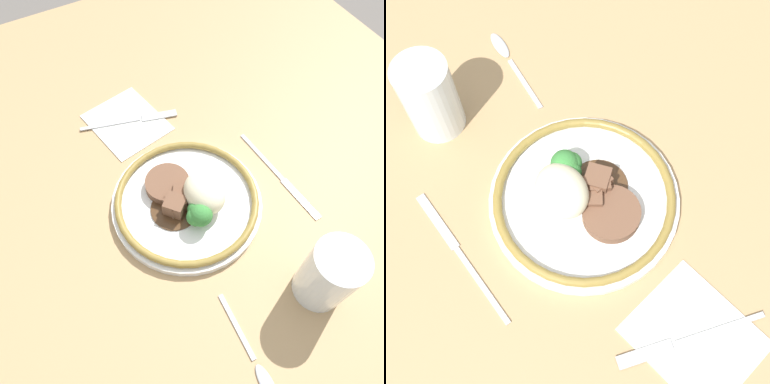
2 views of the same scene
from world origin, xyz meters
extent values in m
plane|color=#5B5651|center=(0.00, 0.00, 0.00)|extent=(8.00, 8.00, 0.00)
cube|color=tan|center=(0.00, 0.00, 0.02)|extent=(1.33, 1.21, 0.04)
cube|color=silver|center=(-0.24, -0.01, 0.04)|extent=(0.17, 0.15, 0.00)
cylinder|color=white|center=(-0.02, 0.00, 0.05)|extent=(0.25, 0.25, 0.01)
torus|color=olive|center=(-0.02, 0.00, 0.06)|extent=(0.24, 0.24, 0.01)
ellipsoid|color=beige|center=(-0.01, 0.02, 0.08)|extent=(0.08, 0.06, 0.06)
cylinder|color=brown|center=(-0.06, -0.02, 0.06)|extent=(0.07, 0.07, 0.02)
cylinder|color=#472D19|center=(-0.02, -0.02, 0.05)|extent=(0.08, 0.08, 0.00)
cube|color=brown|center=(-0.03, -0.01, 0.06)|extent=(0.03, 0.03, 0.03)
cube|color=brown|center=(-0.02, -0.02, 0.07)|extent=(0.04, 0.04, 0.03)
cube|color=brown|center=(-0.01, -0.02, 0.07)|extent=(0.04, 0.04, 0.03)
cube|color=brown|center=(-0.02, -0.02, 0.07)|extent=(0.03, 0.03, 0.03)
cylinder|color=#669E51|center=(0.01, 0.00, 0.06)|extent=(0.01, 0.01, 0.01)
sphere|color=#387F38|center=(0.01, 0.00, 0.08)|extent=(0.03, 0.03, 0.03)
cylinder|color=#669E51|center=(0.02, -0.01, 0.06)|extent=(0.01, 0.01, 0.01)
sphere|color=#387F38|center=(0.02, -0.01, 0.08)|extent=(0.03, 0.03, 0.03)
cylinder|color=#669E51|center=(0.03, 0.00, 0.06)|extent=(0.01, 0.01, 0.01)
sphere|color=#387F38|center=(0.03, 0.00, 0.08)|extent=(0.04, 0.04, 0.04)
cylinder|color=#F4AD19|center=(0.20, 0.10, 0.08)|extent=(0.06, 0.06, 0.09)
cylinder|color=white|center=(0.20, 0.10, 0.10)|extent=(0.07, 0.07, 0.12)
cube|color=#B7B7BC|center=(-0.25, -0.04, 0.04)|extent=(0.04, 0.11, 0.00)
cube|color=#B7B7BC|center=(-0.22, 0.05, 0.04)|extent=(0.03, 0.07, 0.00)
cube|color=#B7B7BC|center=(-0.04, 0.17, 0.04)|extent=(0.12, 0.02, 0.00)
cube|color=#B7B7BC|center=(0.06, 0.17, 0.04)|extent=(0.09, 0.02, 0.00)
cube|color=#B7B7BC|center=(0.19, -0.03, 0.04)|extent=(0.10, 0.01, 0.00)
ellipsoid|color=#B7B7BC|center=(0.27, -0.04, 0.04)|extent=(0.05, 0.02, 0.01)
camera|label=1|loc=(0.25, -0.14, 0.59)|focal=35.00mm
camera|label=2|loc=(-0.25, 0.16, 0.69)|focal=50.00mm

